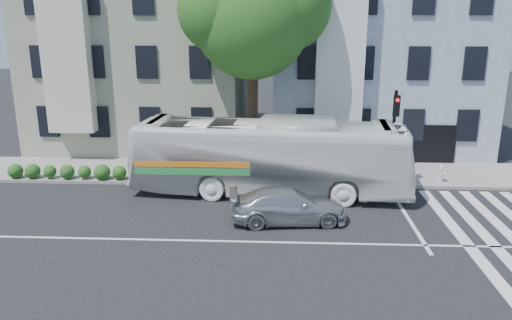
# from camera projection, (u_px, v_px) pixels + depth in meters

# --- Properties ---
(ground) EXTENTS (120.00, 120.00, 0.00)m
(ground) POSITION_uv_depth(u_px,v_px,m) (239.00, 242.00, 17.65)
(ground) COLOR black
(ground) RESTS_ON ground
(sidewalk_far) EXTENTS (80.00, 4.00, 0.15)m
(sidewalk_far) POSITION_uv_depth(u_px,v_px,m) (252.00, 172.00, 25.31)
(sidewalk_far) COLOR gray
(sidewalk_far) RESTS_ON ground
(building_left) EXTENTS (12.00, 10.00, 11.00)m
(building_left) POSITION_uv_depth(u_px,v_px,m) (145.00, 53.00, 30.86)
(building_left) COLOR gray
(building_left) RESTS_ON ground
(building_right) EXTENTS (12.00, 10.00, 11.00)m
(building_right) POSITION_uv_depth(u_px,v_px,m) (373.00, 54.00, 30.22)
(building_right) COLOR gray
(building_right) RESTS_ON ground
(street_tree) EXTENTS (7.30, 5.90, 11.10)m
(street_tree) POSITION_uv_depth(u_px,v_px,m) (254.00, 13.00, 23.88)
(street_tree) COLOR #2D2116
(street_tree) RESTS_ON ground
(bus) EXTENTS (3.85, 12.46, 3.42)m
(bus) POSITION_uv_depth(u_px,v_px,m) (270.00, 157.00, 22.06)
(bus) COLOR white
(bus) RESTS_ON ground
(sedan) EXTENTS (2.31, 4.69, 1.31)m
(sedan) POSITION_uv_depth(u_px,v_px,m) (288.00, 206.00, 19.22)
(sedan) COLOR silver
(sedan) RESTS_ON ground
(hedge) EXTENTS (8.38, 3.28, 0.70)m
(hedge) POSITION_uv_depth(u_px,v_px,m) (102.00, 172.00, 23.88)
(hedge) COLOR #306320
(hedge) RESTS_ON sidewalk_far
(traffic_signal) EXTENTS (0.47, 0.54, 4.56)m
(traffic_signal) POSITION_uv_depth(u_px,v_px,m) (394.00, 127.00, 22.25)
(traffic_signal) COLOR black
(traffic_signal) RESTS_ON ground
(fire_hydrant) EXTENTS (0.48, 0.34, 0.85)m
(fire_hydrant) POSITION_uv_depth(u_px,v_px,m) (441.00, 173.00, 23.50)
(fire_hydrant) COLOR silver
(fire_hydrant) RESTS_ON sidewalk_far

